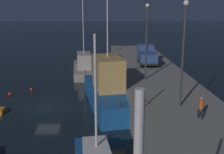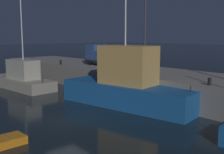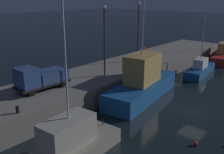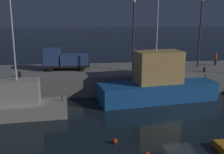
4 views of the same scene
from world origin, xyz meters
name	(u,v)px [view 4 (image 4 of 4)]	position (x,y,z in m)	size (l,w,h in m)	color
ground_plane	(181,124)	(0.00, 0.00, 0.00)	(320.00, 320.00, 0.00)	black
pier_quay	(147,77)	(0.00, 12.29, 1.19)	(58.19, 8.16, 2.38)	gray
fishing_trawler_red	(158,84)	(-0.30, 6.56, 1.83)	(12.97, 5.61, 11.66)	#195193
fishing_boat_white	(11,104)	(-14.75, 3.34, 1.16)	(10.65, 3.99, 11.57)	gray
mooring_buoy_near	(115,141)	(-6.10, -2.95, 0.19)	(0.38, 0.38, 0.38)	red
lamp_post_west	(134,30)	(-2.18, 10.85, 7.24)	(0.44, 0.44, 8.36)	#38383D
lamp_post_east	(200,28)	(6.58, 12.29, 7.34)	(0.44, 0.44, 8.56)	#38383D
utility_truck	(64,59)	(-10.37, 12.39, 3.66)	(5.74, 2.50, 2.62)	black
dockworker	(216,58)	(9.35, 13.02, 3.32)	(0.43, 0.43, 1.66)	black
bollard_west	(204,70)	(6.01, 9.10, 2.67)	(0.28, 0.28, 0.57)	black
bollard_central	(20,74)	(-14.99, 8.96, 2.69)	(0.28, 0.28, 0.61)	black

